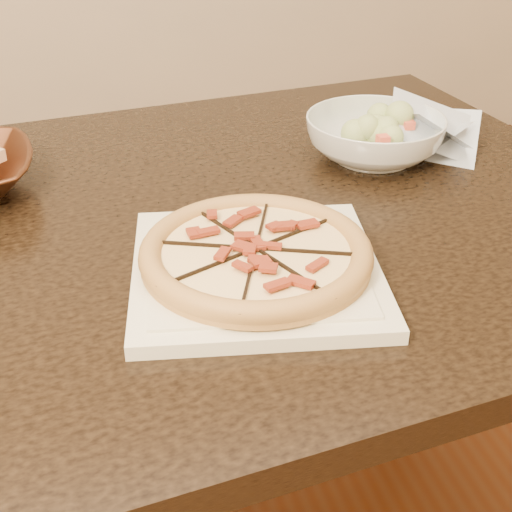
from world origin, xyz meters
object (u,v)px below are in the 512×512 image
Objects in this scene: plate at (256,270)px; pizza at (256,253)px; dining_table at (141,283)px; salad_bowl at (374,138)px.

pizza is (-0.00, 0.00, 0.02)m from plate.
pizza reaches higher than dining_table.
pizza is at bearing 137.86° from plate.
salad_bowl is (0.41, 0.13, 0.13)m from dining_table.
pizza is at bearing -132.66° from salad_bowl.
dining_table is 0.25m from pizza.
plate is at bearing -132.65° from salad_bowl.
salad_bowl is (0.28, 0.31, 0.00)m from pizza.
plate reaches higher than dining_table.
salad_bowl reaches higher than dining_table.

